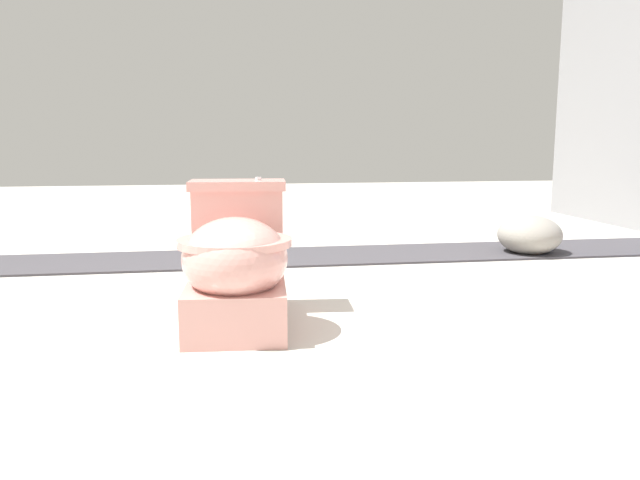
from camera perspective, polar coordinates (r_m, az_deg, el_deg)
name	(u,v)px	position (r m, az deg, el deg)	size (l,w,h in m)	color
ground_plane	(225,318)	(2.38, -8.73, -7.06)	(14.00, 14.00, 0.00)	beige
gravel_strip	(312,256)	(3.53, -0.74, -1.49)	(0.56, 8.00, 0.01)	#423F44
toilet	(237,264)	(2.25, -7.57, -2.21)	(0.66, 0.42, 0.52)	#E09E93
boulder_near	(530,235)	(3.81, 18.65, 0.46)	(0.36, 0.36, 0.23)	gray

